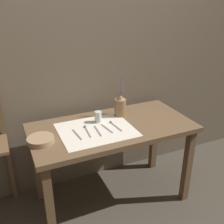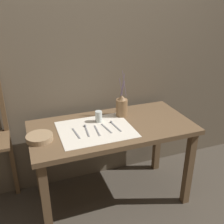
# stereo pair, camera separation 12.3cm
# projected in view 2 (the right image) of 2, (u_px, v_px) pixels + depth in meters

# --- Properties ---
(ground_plane) EXTENTS (12.00, 12.00, 0.00)m
(ground_plane) POSITION_uv_depth(u_px,v_px,m) (112.00, 197.00, 2.43)
(ground_plane) COLOR #473F35
(stone_wall_back) EXTENTS (7.00, 0.06, 2.40)m
(stone_wall_back) POSITION_uv_depth(u_px,v_px,m) (95.00, 59.00, 2.32)
(stone_wall_back) COLOR #6B5E4C
(stone_wall_back) RESTS_ON ground_plane
(wooden_table) EXTENTS (1.32, 0.66, 0.75)m
(wooden_table) POSITION_uv_depth(u_px,v_px,m) (112.00, 137.00, 2.17)
(wooden_table) COLOR brown
(wooden_table) RESTS_ON ground_plane
(linen_cloth) EXTENTS (0.58, 0.48, 0.00)m
(linen_cloth) POSITION_uv_depth(u_px,v_px,m) (96.00, 129.00, 2.07)
(linen_cloth) COLOR silver
(linen_cloth) RESTS_ON wooden_table
(pitcher_with_flowers) EXTENTS (0.10, 0.10, 0.40)m
(pitcher_with_flowers) POSITION_uv_depth(u_px,v_px,m) (122.00, 106.00, 2.27)
(pitcher_with_flowers) COLOR olive
(pitcher_with_flowers) RESTS_ON wooden_table
(wooden_bowl) EXTENTS (0.19, 0.19, 0.04)m
(wooden_bowl) POSITION_uv_depth(u_px,v_px,m) (40.00, 138.00, 1.91)
(wooden_bowl) COLOR #9E7F5B
(wooden_bowl) RESTS_ON wooden_table
(glass_tumbler_near) EXTENTS (0.06, 0.06, 0.09)m
(glass_tumbler_near) POSITION_uv_depth(u_px,v_px,m) (99.00, 116.00, 2.17)
(glass_tumbler_near) COLOR silver
(glass_tumbler_near) RESTS_ON wooden_table
(fork_outer) EXTENTS (0.03, 0.18, 0.00)m
(fork_outer) POSITION_uv_depth(u_px,v_px,m) (76.00, 133.00, 2.00)
(fork_outer) COLOR gray
(fork_outer) RESTS_ON wooden_table
(spoon_outer) EXTENTS (0.03, 0.19, 0.02)m
(spoon_outer) POSITION_uv_depth(u_px,v_px,m) (86.00, 128.00, 2.08)
(spoon_outer) COLOR gray
(spoon_outer) RESTS_ON wooden_table
(fork_inner) EXTENTS (0.02, 0.18, 0.00)m
(fork_inner) POSITION_uv_depth(u_px,v_px,m) (97.00, 130.00, 2.04)
(fork_inner) COLOR gray
(fork_inner) RESTS_ON wooden_table
(knife_center) EXTENTS (0.04, 0.18, 0.00)m
(knife_center) POSITION_uv_depth(u_px,v_px,m) (107.00, 128.00, 2.07)
(knife_center) COLOR gray
(knife_center) RESTS_ON wooden_table
(spoon_inner) EXTENTS (0.04, 0.19, 0.02)m
(spoon_inner) POSITION_uv_depth(u_px,v_px,m) (113.00, 124.00, 2.14)
(spoon_inner) COLOR gray
(spoon_inner) RESTS_ON wooden_table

